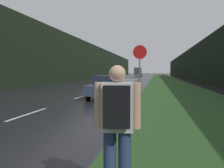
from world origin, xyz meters
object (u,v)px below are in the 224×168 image
at_px(hitchhiker_with_backpack, 117,123).
at_px(stop_sign, 140,68).
at_px(car_passing_near, 107,87).
at_px(car_passing_far, 129,81).
at_px(delivery_truck, 138,72).

bearing_deg(hitchhiker_with_backpack, stop_sign, 84.81).
height_order(car_passing_near, car_passing_far, car_passing_near).
bearing_deg(delivery_truck, stop_sign, -85.63).
distance_m(car_passing_far, delivery_truck, 66.01).
bearing_deg(hitchhiker_with_backpack, car_passing_near, 94.98).
distance_m(stop_sign, delivery_truck, 81.04).
distance_m(stop_sign, car_passing_near, 3.60).
xyz_separation_m(hitchhiker_with_backpack, car_passing_near, (-2.61, 11.98, -0.29)).
bearing_deg(car_passing_near, delivery_truck, -87.14).
bearing_deg(car_passing_near, hitchhiker_with_backpack, 102.27).
bearing_deg(car_passing_near, stop_sign, 131.63).
bearing_deg(stop_sign, delivery_truck, 94.37).
bearing_deg(delivery_truck, car_passing_far, -86.60).
xyz_separation_m(car_passing_near, car_passing_far, (0.00, 12.38, -0.06)).
bearing_deg(car_passing_far, hitchhiker_with_backpack, 96.10).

